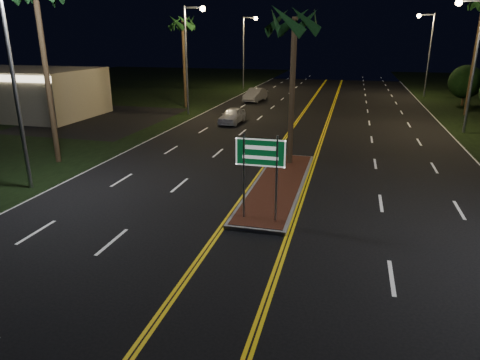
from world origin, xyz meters
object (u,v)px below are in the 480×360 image
(commercial_building, at_px, (10,92))
(car_far, at_px, (255,94))
(highway_sign, at_px, (260,161))
(palm_median, at_px, (295,22))
(streetlight_left_far, at_px, (246,44))
(streetlight_right_mid, at_px, (471,51))
(streetlight_left_mid, at_px, (190,48))
(car_near, at_px, (232,114))
(median_island, at_px, (278,185))
(streetlight_left_near, at_px, (18,60))
(palm_left_far, at_px, (183,23))
(streetlight_right_far, at_px, (427,45))
(shrub_far, at_px, (466,82))

(commercial_building, height_order, car_far, commercial_building)
(highway_sign, xyz_separation_m, palm_median, (0.00, 7.70, 4.87))
(streetlight_left_far, relative_size, streetlight_right_mid, 1.00)
(streetlight_left_mid, distance_m, streetlight_right_mid, 21.32)
(car_near, bearing_deg, streetlight_right_mid, 5.92)
(median_island, xyz_separation_m, streetlight_left_mid, (-10.61, 17.00, 5.57))
(median_island, xyz_separation_m, palm_median, (0.00, 3.50, 7.19))
(streetlight_left_near, height_order, palm_left_far, streetlight_left_near)
(median_island, bearing_deg, palm_left_far, 121.36)
(streetlight_left_mid, relative_size, palm_median, 1.08)
(highway_sign, bearing_deg, median_island, 90.00)
(streetlight_right_far, xyz_separation_m, palm_median, (-10.61, -31.50, 1.62))
(streetlight_left_mid, relative_size, shrub_far, 2.27)
(streetlight_left_near, xyz_separation_m, shrub_far, (24.41, 32.00, -3.32))
(streetlight_left_far, height_order, palm_median, streetlight_left_far)
(streetlight_right_far, bearing_deg, median_island, -106.87)
(highway_sign, height_order, streetlight_left_near, streetlight_left_near)
(shrub_far, distance_m, car_far, 21.04)
(commercial_building, bearing_deg, palm_median, -20.05)
(car_far, bearing_deg, streetlight_right_far, 32.92)
(streetlight_left_near, xyz_separation_m, palm_left_far, (-2.19, 24.00, 2.09))
(median_island, relative_size, car_near, 2.37)
(median_island, relative_size, streetlight_left_far, 1.14)
(car_near, bearing_deg, streetlight_left_far, 104.05)
(car_near, bearing_deg, streetlight_left_mid, 150.41)
(car_far, bearing_deg, highway_sign, -69.70)
(streetlight_right_mid, distance_m, palm_median, 15.73)
(streetlight_left_far, bearing_deg, streetlight_left_near, -90.00)
(streetlight_left_mid, bearing_deg, median_island, -58.02)
(streetlight_right_mid, bearing_deg, streetlight_right_far, 90.00)
(streetlight_right_far, distance_m, palm_median, 33.28)
(median_island, xyz_separation_m, streetlight_left_far, (-10.61, 37.00, 5.57))
(commercial_building, distance_m, streetlight_left_mid, 16.31)
(streetlight_left_near, distance_m, palm_median, 12.55)
(commercial_building, height_order, streetlight_left_far, streetlight_left_far)
(median_island, height_order, streetlight_right_far, streetlight_right_far)
(streetlight_left_far, bearing_deg, streetlight_left_mid, -90.00)
(streetlight_left_near, bearing_deg, shrub_far, 52.66)
(streetlight_left_far, xyz_separation_m, palm_median, (10.61, -33.50, 1.62))
(median_island, bearing_deg, streetlight_left_mid, 121.98)
(median_island, height_order, streetlight_right_mid, streetlight_right_mid)
(streetlight_right_far, distance_m, car_near, 27.21)
(streetlight_left_near, xyz_separation_m, streetlight_left_mid, (0.00, 20.00, 0.00))
(highway_sign, bearing_deg, streetlight_right_mid, 61.07)
(commercial_building, xyz_separation_m, car_far, (18.95, 13.58, -1.21))
(streetlight_right_far, height_order, car_near, streetlight_right_far)
(highway_sign, height_order, streetlight_left_mid, streetlight_left_mid)
(median_island, height_order, streetlight_left_far, streetlight_left_far)
(streetlight_left_mid, relative_size, car_far, 1.89)
(streetlight_right_mid, height_order, car_far, streetlight_right_mid)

